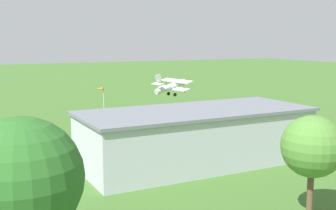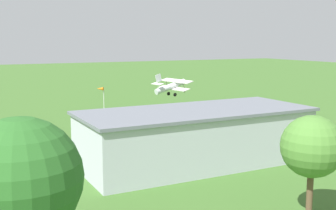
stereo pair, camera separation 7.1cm
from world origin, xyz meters
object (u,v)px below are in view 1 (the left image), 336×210
(biplane, at_px, (172,86))
(person_crossing_taxiway, at_px, (177,127))
(tree_at_field_edge, at_px, (22,179))
(person_watching_takeoff, at_px, (226,127))
(person_walking_on_apron, at_px, (224,131))
(car_blue, at_px, (5,150))
(windsock, at_px, (101,91))
(tree_behind_hangar_left, at_px, (312,147))
(hangar, at_px, (196,136))
(car_yellow, at_px, (61,146))
(person_at_fence_line, at_px, (147,131))

(biplane, xyz_separation_m, person_crossing_taxiway, (3.51, 8.55, -5.63))
(tree_at_field_edge, bearing_deg, person_watching_takeoff, -138.00)
(person_crossing_taxiway, xyz_separation_m, person_walking_on_apron, (-5.34, 5.39, -0.06))
(car_blue, distance_m, tree_at_field_edge, 33.32)
(tree_at_field_edge, bearing_deg, windsock, -112.45)
(person_watching_takeoff, distance_m, windsock, 25.85)
(person_crossing_taxiway, relative_size, tree_behind_hangar_left, 0.19)
(biplane, xyz_separation_m, car_blue, (29.78, 11.66, -5.59))
(hangar, bearing_deg, person_walking_on_apron, -136.17)
(person_crossing_taxiway, height_order, tree_at_field_edge, tree_at_field_edge)
(person_walking_on_apron, xyz_separation_m, tree_at_field_edge, (34.19, 30.36, 6.31))
(tree_behind_hangar_left, bearing_deg, person_crossing_taxiway, -100.23)
(car_blue, distance_m, tree_behind_hangar_left, 37.88)
(hangar, relative_size, person_watching_takeoff, 17.70)
(person_crossing_taxiway, bearing_deg, car_yellow, 12.00)
(person_crossing_taxiway, xyz_separation_m, windsock, (6.59, -18.14, 4.31))
(car_blue, distance_m, person_walking_on_apron, 31.69)
(person_at_fence_line, bearing_deg, person_crossing_taxiway, -172.39)
(person_watching_takeoff, bearing_deg, car_blue, -0.28)
(biplane, xyz_separation_m, person_watching_takeoff, (-3.69, 11.83, -5.66))
(person_watching_takeoff, bearing_deg, person_at_fence_line, -11.23)
(windsock, bearing_deg, hangar, 90.64)
(car_blue, bearing_deg, person_at_fence_line, -173.47)
(car_yellow, xyz_separation_m, car_blue, (6.76, -1.03, 0.02))
(person_watching_takeoff, bearing_deg, tree_at_field_edge, 42.00)
(person_watching_takeoff, bearing_deg, person_walking_on_apron, 48.54)
(person_crossing_taxiway, distance_m, windsock, 19.78)
(person_walking_on_apron, xyz_separation_m, person_watching_takeoff, (-1.87, -2.11, 0.02))
(car_yellow, relative_size, car_blue, 1.06)
(car_yellow, height_order, person_at_fence_line, person_at_fence_line)
(hangar, distance_m, tree_at_field_edge, 29.98)
(biplane, xyz_separation_m, person_walking_on_apron, (-1.83, 13.94, -5.69))
(hangar, distance_m, tree_behind_hangar_left, 18.62)
(hangar, xyz_separation_m, tree_at_field_edge, (22.65, 19.27, 3.79))
(car_yellow, relative_size, person_walking_on_apron, 2.77)
(tree_behind_hangar_left, bearing_deg, car_yellow, -66.74)
(tree_behind_hangar_left, xyz_separation_m, windsock, (0.30, -53.01, -0.99))
(car_yellow, bearing_deg, tree_at_field_edge, 73.52)
(hangar, relative_size, windsock, 4.77)
(car_blue, bearing_deg, windsock, -132.79)
(person_walking_on_apron, bearing_deg, hangar, 43.83)
(hangar, bearing_deg, car_yellow, -42.83)
(tree_at_field_edge, xyz_separation_m, windsock, (-22.26, -53.89, -1.94))
(biplane, xyz_separation_m, tree_at_field_edge, (32.37, 44.30, 0.62))
(tree_at_field_edge, height_order, windsock, tree_at_field_edge)
(car_blue, bearing_deg, hangar, 146.34)
(person_at_fence_line, bearing_deg, car_blue, 6.53)
(person_at_fence_line, relative_size, tree_behind_hangar_left, 0.20)
(tree_at_field_edge, bearing_deg, person_walking_on_apron, -138.40)
(car_yellow, xyz_separation_m, tree_at_field_edge, (9.35, 31.60, 6.23))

